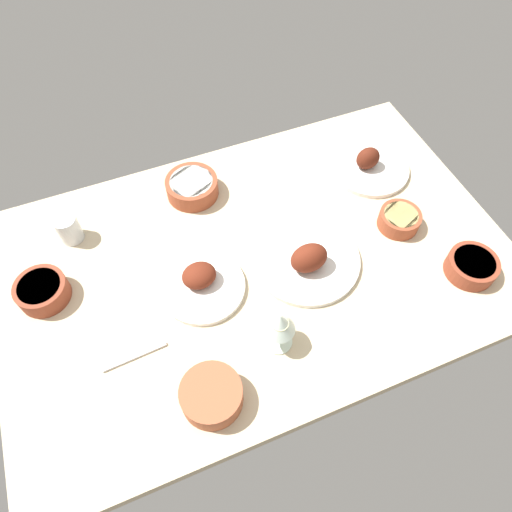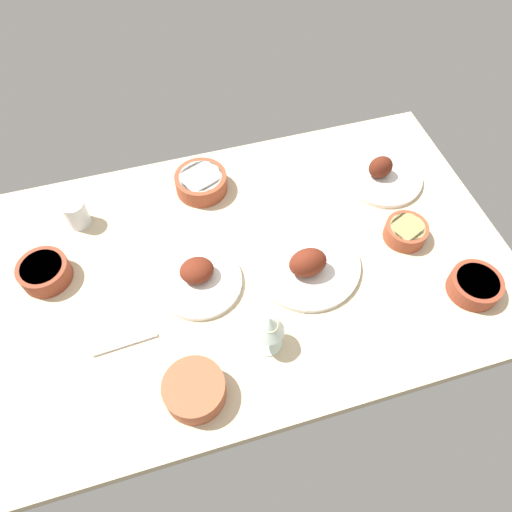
% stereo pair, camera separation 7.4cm
% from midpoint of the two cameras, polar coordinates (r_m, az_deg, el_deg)
% --- Properties ---
extents(dining_table, '(1.40, 0.90, 0.04)m').
position_cam_midpoint_polar(dining_table, '(1.31, 1.61, -1.04)').
color(dining_table, '#C6B28E').
rests_on(dining_table, ground).
extents(plate_center_main, '(0.30, 0.30, 0.10)m').
position_cam_midpoint_polar(plate_center_main, '(1.27, 7.84, -0.97)').
color(plate_center_main, silver).
rests_on(plate_center_main, dining_table).
extents(plate_near_viewer, '(0.23, 0.23, 0.07)m').
position_cam_midpoint_polar(plate_near_viewer, '(1.25, -5.32, -2.78)').
color(plate_near_viewer, silver).
rests_on(plate_near_viewer, dining_table).
extents(plate_far_side, '(0.24, 0.24, 0.09)m').
position_cam_midpoint_polar(plate_far_side, '(1.53, 16.50, 9.42)').
color(plate_far_side, silver).
rests_on(plate_far_side, dining_table).
extents(bowl_pasta, '(0.12, 0.12, 0.05)m').
position_cam_midpoint_polar(bowl_pasta, '(1.40, 19.27, 2.82)').
color(bowl_pasta, brown).
rests_on(bowl_pasta, dining_table).
extents(bowl_soup, '(0.13, 0.13, 0.06)m').
position_cam_midpoint_polar(bowl_soup, '(1.34, -23.04, -1.84)').
color(bowl_soup, brown).
rests_on(bowl_soup, dining_table).
extents(bowl_sauce, '(0.14, 0.14, 0.06)m').
position_cam_midpoint_polar(bowl_sauce, '(1.11, -5.58, -16.03)').
color(bowl_sauce, '#A35133').
rests_on(bowl_sauce, dining_table).
extents(bowl_onions, '(0.13, 0.13, 0.05)m').
position_cam_midpoint_polar(bowl_onions, '(1.36, 26.60, -3.26)').
color(bowl_onions, brown).
rests_on(bowl_onions, dining_table).
extents(bowl_cream, '(0.16, 0.16, 0.06)m').
position_cam_midpoint_polar(bowl_cream, '(1.44, -5.25, 8.94)').
color(bowl_cream, brown).
rests_on(bowl_cream, dining_table).
extents(wine_glass, '(0.08, 0.08, 0.14)m').
position_cam_midpoint_polar(wine_glass, '(1.09, 3.54, -8.62)').
color(wine_glass, silver).
rests_on(wine_glass, dining_table).
extents(water_tumbler, '(0.06, 0.06, 0.08)m').
position_cam_midpoint_polar(water_tumbler, '(1.42, -19.71, 4.84)').
color(water_tumbler, silver).
rests_on(water_tumbler, dining_table).
extents(fork_loose, '(0.16, 0.02, 0.01)m').
position_cam_midpoint_polar(fork_loose, '(1.21, -13.97, -10.54)').
color(fork_loose, silver).
rests_on(fork_loose, dining_table).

